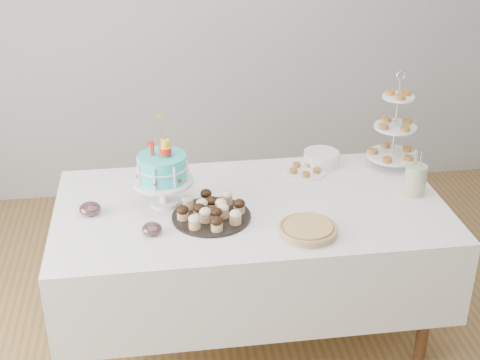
{
  "coord_description": "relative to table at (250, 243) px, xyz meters",
  "views": [
    {
      "loc": [
        -0.46,
        -2.55,
        2.37
      ],
      "look_at": [
        -0.05,
        0.3,
        0.91
      ],
      "focal_mm": 50.0,
      "sensor_mm": 36.0,
      "label": 1
    }
  ],
  "objects": [
    {
      "name": "walls",
      "position": [
        0.0,
        -0.3,
        0.81
      ],
      "size": [
        5.04,
        4.04,
        2.7
      ],
      "color": "#ACAFB2",
      "rests_on": "floor"
    },
    {
      "name": "table",
      "position": [
        0.0,
        0.0,
        0.0
      ],
      "size": [
        1.92,
        1.02,
        0.77
      ],
      "color": "silver",
      "rests_on": "floor"
    },
    {
      "name": "birthday_cake",
      "position": [
        -0.42,
        0.06,
        0.35
      ],
      "size": [
        0.3,
        0.3,
        0.46
      ],
      "rotation": [
        0.0,
        0.0,
        -0.35
      ],
      "color": "white",
      "rests_on": "table"
    },
    {
      "name": "cupcake_tray",
      "position": [
        -0.21,
        -0.1,
        0.27
      ],
      "size": [
        0.38,
        0.38,
        0.09
      ],
      "color": "black",
      "rests_on": "table"
    },
    {
      "name": "pie",
      "position": [
        0.22,
        -0.31,
        0.25
      ],
      "size": [
        0.27,
        0.27,
        0.04
      ],
      "color": "tan",
      "rests_on": "table"
    },
    {
      "name": "tiered_stand",
      "position": [
        0.84,
        0.34,
        0.45
      ],
      "size": [
        0.28,
        0.28,
        0.54
      ],
      "color": "silver",
      "rests_on": "table"
    },
    {
      "name": "plate_stack",
      "position": [
        0.46,
        0.4,
        0.27
      ],
      "size": [
        0.19,
        0.19,
        0.08
      ],
      "color": "white",
      "rests_on": "table"
    },
    {
      "name": "pastry_plate",
      "position": [
        0.34,
        0.31,
        0.24
      ],
      "size": [
        0.23,
        0.23,
        0.03
      ],
      "color": "white",
      "rests_on": "table"
    },
    {
      "name": "jam_bowl_a",
      "position": [
        -0.49,
        -0.21,
        0.25
      ],
      "size": [
        0.09,
        0.09,
        0.06
      ],
      "color": "silver",
      "rests_on": "table"
    },
    {
      "name": "jam_bowl_b",
      "position": [
        -0.78,
        0.01,
        0.26
      ],
      "size": [
        0.11,
        0.11,
        0.06
      ],
      "color": "silver",
      "rests_on": "table"
    },
    {
      "name": "utensil_pitcher",
      "position": [
        0.84,
        -0.0,
        0.31
      ],
      "size": [
        0.11,
        0.11,
        0.24
      ],
      "rotation": [
        0.0,
        0.0,
        -0.0
      ],
      "color": "beige",
      "rests_on": "table"
    }
  ]
}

